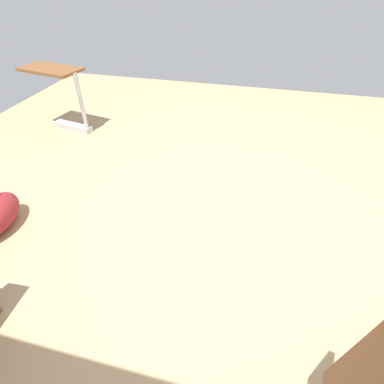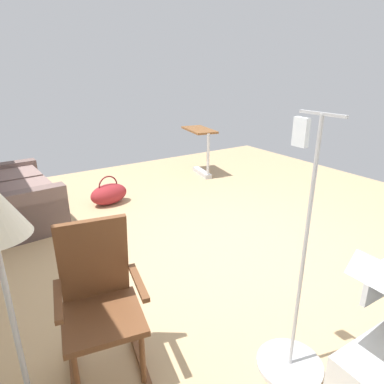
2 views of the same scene
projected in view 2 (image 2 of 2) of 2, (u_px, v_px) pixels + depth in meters
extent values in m
plane|color=tan|center=(222.00, 244.00, 3.89)|extent=(7.48, 7.48, 0.00)
cube|color=#68534F|center=(18.00, 202.00, 4.47)|extent=(1.65, 0.94, 0.45)
cube|color=#7F6660|center=(24.00, 191.00, 4.12)|extent=(0.71, 0.68, 0.10)
cube|color=#7F6660|center=(12.00, 176.00, 4.67)|extent=(0.71, 0.68, 0.10)
cube|color=#68534F|center=(30.00, 215.00, 3.90)|extent=(0.23, 0.86, 0.60)
cube|color=#68534F|center=(7.00, 183.00, 4.97)|extent=(0.23, 0.86, 0.60)
cube|color=brown|center=(74.00, 382.00, 2.15)|extent=(0.75, 0.19, 0.05)
cube|color=brown|center=(141.00, 361.00, 2.30)|extent=(0.75, 0.19, 0.05)
cylinder|color=brown|center=(142.00, 357.00, 2.06)|extent=(0.04, 0.04, 0.40)
cylinder|color=brown|center=(76.00, 377.00, 1.92)|extent=(0.04, 0.04, 0.40)
cylinder|color=brown|center=(129.00, 318.00, 2.38)|extent=(0.04, 0.04, 0.40)
cylinder|color=brown|center=(72.00, 333.00, 2.24)|extent=(0.04, 0.04, 0.40)
cube|color=brown|center=(103.00, 319.00, 2.08)|extent=(0.54, 0.56, 0.04)
cube|color=brown|center=(94.00, 260.00, 2.15)|extent=(0.20, 0.45, 0.60)
cube|color=brown|center=(138.00, 282.00, 2.07)|extent=(0.39, 0.12, 0.03)
cube|color=brown|center=(58.00, 300.00, 1.91)|extent=(0.39, 0.12, 0.03)
cylinder|color=#B2B5BA|center=(16.00, 335.00, 1.74)|extent=(0.03, 0.03, 1.15)
cube|color=#B2B5BA|center=(202.00, 173.00, 6.36)|extent=(0.61, 0.23, 0.08)
cylinder|color=black|center=(208.00, 177.00, 6.14)|extent=(0.07, 0.07, 0.06)
cylinder|color=black|center=(196.00, 169.00, 6.59)|extent=(0.07, 0.07, 0.06)
cylinder|color=#B2B5BA|center=(208.00, 154.00, 5.99)|extent=(0.05, 0.05, 0.74)
cube|color=brown|center=(199.00, 130.00, 6.21)|extent=(0.86, 0.54, 0.04)
ellipsoid|color=maroon|center=(109.00, 194.00, 4.97)|extent=(0.40, 0.60, 0.30)
torus|color=maroon|center=(108.00, 186.00, 4.93)|extent=(0.06, 0.30, 0.30)
cylinder|color=#B2B5BA|center=(289.00, 364.00, 2.29)|extent=(0.44, 0.44, 0.03)
cylinder|color=#B2B5BA|center=(304.00, 256.00, 2.00)|extent=(0.02, 0.02, 1.65)
cube|color=#B2B5BA|center=(322.00, 114.00, 1.71)|extent=(0.28, 0.02, 0.02)
cube|color=white|center=(301.00, 132.00, 1.84)|extent=(0.09, 0.04, 0.16)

